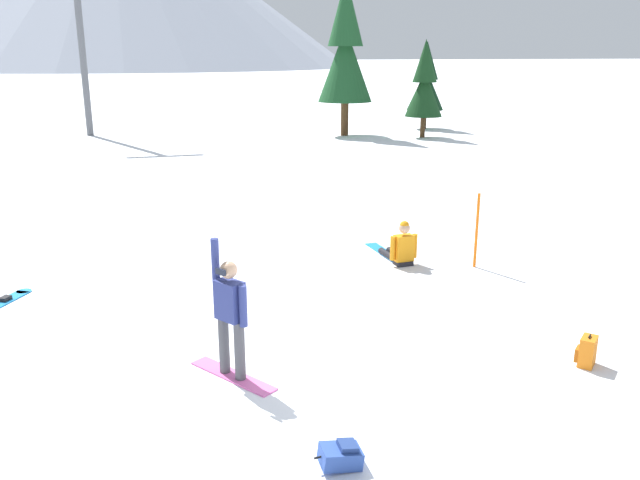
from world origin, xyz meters
The scene contains 10 objects.
ground_plane centered at (0.00, 0.00, 0.00)m, with size 800.00×800.00×0.00m, color white.
snowboarder_foreground centered at (-1.79, 0.43, 0.93)m, with size 1.07×1.40×1.97m.
snowboarder_midground centered at (2.47, 4.56, 0.34)m, with size 0.63×1.85×0.97m.
backpack_orange centered at (3.20, -0.66, 0.21)m, with size 0.38×0.38×0.47m.
backpack_blue centered at (-0.97, -1.95, 0.14)m, with size 0.53×0.33×0.29m.
trail_marker_pole centered at (3.89, 3.83, 0.80)m, with size 0.06×0.06×1.59m, color orange.
pine_tree_slender centered at (13.97, 28.00, 2.74)m, with size 2.15×2.15×5.03m.
pine_tree_young centered at (12.11, 24.22, 2.76)m, with size 1.97×1.97×5.07m.
pine_tree_broad centered at (8.38, 26.22, 4.50)m, with size 2.90×2.90×8.26m.
ski_lift_tower centered at (-5.05, 30.11, 6.86)m, with size 3.32×0.36×12.22m.
Camera 1 is at (-2.90, -7.80, 4.38)m, focal length 36.39 mm.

